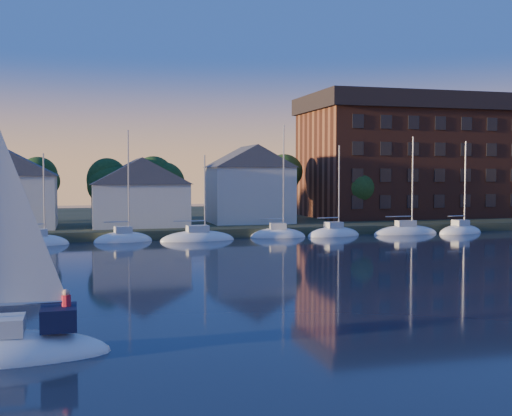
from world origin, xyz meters
name	(u,v)px	position (x,y,z in m)	size (l,w,h in m)	color
ground	(454,378)	(0.00, 0.00, 0.00)	(260.00, 260.00, 0.00)	black
shoreline_land	(170,222)	(0.00, 75.00, 0.00)	(160.00, 50.00, 2.00)	#323921
wooden_dock	(197,237)	(0.00, 52.00, 0.00)	(120.00, 3.00, 1.00)	brown
clubhouse_centre	(140,191)	(-6.00, 57.00, 5.13)	(11.55, 8.40, 8.08)	silver
clubhouse_east	(249,183)	(8.00, 59.00, 6.00)	(10.50, 8.40, 9.80)	silver
condo_block	(410,156)	(34.00, 64.95, 9.79)	(31.00, 17.00, 17.40)	brown
tree_line	(197,174)	(2.00, 63.00, 7.18)	(93.40, 5.40, 8.90)	#3B261A
moored_fleet	(166,240)	(-4.00, 49.00, 0.10)	(79.50, 2.40, 12.05)	white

